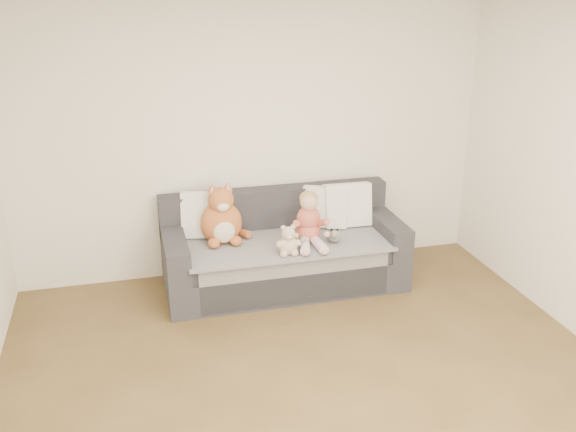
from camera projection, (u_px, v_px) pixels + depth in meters
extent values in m
plane|color=brown|center=(335.00, 423.00, 4.21)|extent=(5.00, 5.00, 0.00)
plane|color=white|center=(348.00, 8.00, 3.29)|extent=(5.00, 5.00, 0.00)
plane|color=white|center=(253.00, 140.00, 6.01)|extent=(4.50, 0.00, 4.50)
cube|color=#2C2B31|center=(284.00, 270.00, 6.03)|extent=(2.20, 0.90, 0.30)
cube|color=#2C2B31|center=(285.00, 249.00, 5.92)|extent=(1.90, 0.80, 0.15)
cube|color=#2C2B31|center=(275.00, 208.00, 6.17)|extent=(2.20, 0.20, 0.40)
cube|color=#2C2B31|center=(175.00, 252.00, 5.68)|extent=(0.20, 0.90, 0.30)
cube|color=#2C2B31|center=(385.00, 230.00, 6.16)|extent=(0.20, 0.90, 0.30)
cube|color=gray|center=(285.00, 242.00, 5.87)|extent=(1.85, 0.88, 0.02)
cube|color=gray|center=(296.00, 283.00, 5.60)|extent=(1.70, 0.02, 0.41)
cube|color=white|center=(207.00, 214.00, 5.90)|extent=(0.50, 0.30, 0.44)
cube|color=white|center=(325.00, 207.00, 6.14)|extent=(0.47, 0.35, 0.40)
cube|color=white|center=(347.00, 205.00, 6.15)|extent=(0.46, 0.22, 0.43)
ellipsoid|color=#C85C46|center=(308.00, 232.00, 5.83)|extent=(0.23, 0.19, 0.19)
ellipsoid|color=#C85C46|center=(308.00, 218.00, 5.79)|extent=(0.22, 0.18, 0.24)
ellipsoid|color=#DBAA8C|center=(309.00, 202.00, 5.72)|extent=(0.16, 0.16, 0.16)
ellipsoid|color=tan|center=(308.00, 198.00, 5.73)|extent=(0.17, 0.17, 0.13)
cylinder|color=#C85C46|center=(298.00, 224.00, 5.72)|extent=(0.15, 0.23, 0.15)
cylinder|color=#C85C46|center=(322.00, 223.00, 5.74)|extent=(0.10, 0.23, 0.15)
ellipsoid|color=#DBAA8C|center=(296.00, 236.00, 5.66)|extent=(0.06, 0.06, 0.06)
ellipsoid|color=#DBAA8C|center=(327.00, 234.00, 5.70)|extent=(0.06, 0.06, 0.06)
cylinder|color=#E5B2C6|center=(305.00, 246.00, 5.66)|extent=(0.16, 0.30, 0.10)
cylinder|color=#E5B2C6|center=(319.00, 245.00, 5.67)|extent=(0.09, 0.29, 0.10)
ellipsoid|color=#DBAA8C|center=(306.00, 253.00, 5.53)|extent=(0.06, 0.09, 0.05)
ellipsoid|color=#DBAA8C|center=(324.00, 252.00, 5.55)|extent=(0.06, 0.09, 0.05)
ellipsoid|color=#B65728|center=(221.00, 223.00, 5.81)|extent=(0.38, 0.32, 0.40)
ellipsoid|color=beige|center=(224.00, 231.00, 5.70)|extent=(0.20, 0.09, 0.22)
ellipsoid|color=#B65728|center=(221.00, 200.00, 5.70)|extent=(0.23, 0.23, 0.23)
ellipsoid|color=beige|center=(223.00, 207.00, 5.62)|extent=(0.11, 0.07, 0.08)
cone|color=#B65728|center=(212.00, 188.00, 5.68)|extent=(0.09, 0.09, 0.08)
cone|color=pink|center=(212.00, 189.00, 5.67)|extent=(0.06, 0.06, 0.05)
cone|color=#B65728|center=(227.00, 186.00, 5.71)|extent=(0.09, 0.09, 0.08)
cone|color=pink|center=(228.00, 187.00, 5.70)|extent=(0.06, 0.06, 0.05)
ellipsoid|color=#B65728|center=(214.00, 243.00, 5.69)|extent=(0.11, 0.13, 0.09)
ellipsoid|color=#B65728|center=(236.00, 241.00, 5.74)|extent=(0.11, 0.13, 0.09)
cylinder|color=#B65728|center=(240.00, 232.00, 5.95)|extent=(0.19, 0.25, 0.09)
ellipsoid|color=tan|center=(288.00, 245.00, 5.56)|extent=(0.17, 0.15, 0.17)
ellipsoid|color=tan|center=(288.00, 234.00, 5.51)|extent=(0.12, 0.12, 0.12)
ellipsoid|color=tan|center=(283.00, 228.00, 5.49)|extent=(0.05, 0.05, 0.05)
ellipsoid|color=tan|center=(293.00, 227.00, 5.51)|extent=(0.05, 0.05, 0.05)
ellipsoid|color=beige|center=(289.00, 237.00, 5.47)|extent=(0.05, 0.05, 0.05)
ellipsoid|color=tan|center=(280.00, 244.00, 5.52)|extent=(0.06, 0.06, 0.06)
ellipsoid|color=tan|center=(297.00, 243.00, 5.54)|extent=(0.06, 0.06, 0.06)
ellipsoid|color=tan|center=(284.00, 254.00, 5.52)|extent=(0.07, 0.07, 0.07)
ellipsoid|color=tan|center=(295.00, 253.00, 5.54)|extent=(0.07, 0.07, 0.07)
ellipsoid|color=white|center=(334.00, 236.00, 5.83)|extent=(0.12, 0.16, 0.11)
ellipsoid|color=white|center=(334.00, 234.00, 5.74)|extent=(0.07, 0.07, 0.07)
ellipsoid|color=black|center=(332.00, 230.00, 5.74)|extent=(0.03, 0.03, 0.03)
ellipsoid|color=black|center=(337.00, 230.00, 5.74)|extent=(0.03, 0.03, 0.03)
cylinder|color=purple|center=(303.00, 244.00, 5.67)|extent=(0.08, 0.08, 0.09)
cone|color=#43B06E|center=(303.00, 239.00, 5.65)|extent=(0.07, 0.07, 0.04)
cylinder|color=#43B06E|center=(297.00, 244.00, 5.66)|extent=(0.02, 0.02, 0.06)
cylinder|color=#43B06E|center=(308.00, 244.00, 5.67)|extent=(0.02, 0.02, 0.06)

